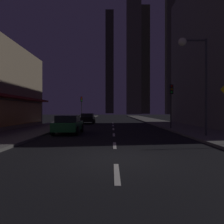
{
  "coord_description": "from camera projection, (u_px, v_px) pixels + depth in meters",
  "views": [
    {
      "loc": [
        -0.14,
        -8.44,
        1.81
      ],
      "look_at": [
        0.0,
        19.16,
        1.66
      ],
      "focal_mm": 35.87,
      "sensor_mm": 36.0,
      "label": 1
    }
  ],
  "objects": [
    {
      "name": "ground_plane",
      "position": [
        112.0,
        121.0,
        40.45
      ],
      "size": [
        78.0,
        136.0,
        0.1
      ],
      "primitive_type": "cube",
      "color": "black"
    },
    {
      "name": "sidewalk_left",
      "position": [
        73.0,
        120.0,
        40.42
      ],
      "size": [
        4.0,
        76.0,
        0.15
      ],
      "primitive_type": "cube",
      "color": "#605E59",
      "rests_on": "ground"
    },
    {
      "name": "skyscraper_distant_short",
      "position": [
        143.0,
        60.0,
        137.27
      ],
      "size": [
        6.54,
        5.99,
        65.73
      ],
      "primitive_type": "cube",
      "color": "#373429",
      "rests_on": "ground"
    },
    {
      "name": "skyscraper_distant_mid",
      "position": [
        133.0,
        42.0,
        122.85
      ],
      "size": [
        7.68,
        6.3,
        79.34
      ],
      "primitive_type": "cube",
      "color": "#504C3C",
      "rests_on": "ground"
    },
    {
      "name": "car_parked_near",
      "position": [
        67.0,
        124.0,
        17.68
      ],
      "size": [
        1.98,
        4.24,
        1.45
      ],
      "color": "#1E722D",
      "rests_on": "ground"
    },
    {
      "name": "street_lamp_right",
      "position": [
        193.0,
        63.0,
        15.07
      ],
      "size": [
        1.96,
        0.56,
        6.58
      ],
      "color": "#38383D",
      "rests_on": "sidewalk_right"
    },
    {
      "name": "fire_hydrant_far_left",
      "position": [
        67.0,
        121.0,
        29.63
      ],
      "size": [
        0.42,
        0.3,
        0.65
      ],
      "color": "#B2B2B2",
      "rests_on": "sidewalk_left"
    },
    {
      "name": "traffic_light_near_right",
      "position": [
        170.0,
        96.0,
        21.27
      ],
      "size": [
        0.32,
        0.48,
        4.2
      ],
      "color": "#2D2D2D",
      "rests_on": "sidewalk_right"
    },
    {
      "name": "sidewalk_right",
      "position": [
        150.0,
        120.0,
        40.49
      ],
      "size": [
        4.0,
        76.0,
        0.15
      ],
      "primitive_type": "cube",
      "color": "#605E59",
      "rests_on": "ground"
    },
    {
      "name": "car_parked_far",
      "position": [
        87.0,
        118.0,
        31.82
      ],
      "size": [
        1.98,
        4.24,
        1.45
      ],
      "color": "black",
      "rests_on": "ground"
    },
    {
      "name": "skyscraper_distant_slender",
      "position": [
        172.0,
        52.0,
        121.86
      ],
      "size": [
        8.02,
        5.08,
        68.14
      ],
      "primitive_type": "cube",
      "color": "#413E30",
      "rests_on": "ground"
    },
    {
      "name": "lane_marking_center",
      "position": [
        112.0,
        132.0,
        19.45
      ],
      "size": [
        0.16,
        28.2,
        0.01
      ],
      "color": "silver",
      "rests_on": "ground"
    },
    {
      "name": "skyscraper_distant_tall",
      "position": [
        109.0,
        63.0,
        163.79
      ],
      "size": [
        5.88,
        8.18,
        74.36
      ],
      "primitive_type": "cube",
      "color": "#333026",
      "rests_on": "ground"
    },
    {
      "name": "traffic_light_far_left",
      "position": [
        80.0,
        103.0,
        39.32
      ],
      "size": [
        0.32,
        0.48,
        4.2
      ],
      "color": "#2D2D2D",
      "rests_on": "sidewalk_left"
    }
  ]
}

